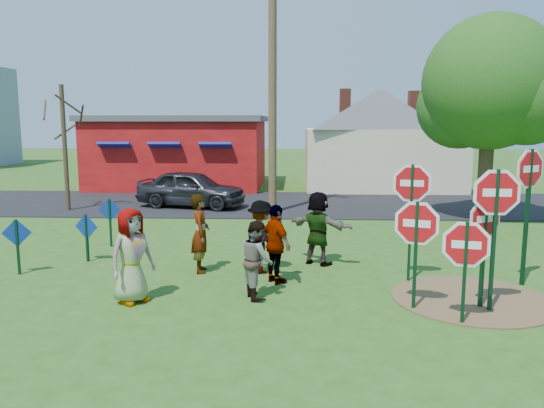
% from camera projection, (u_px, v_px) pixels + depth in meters
% --- Properties ---
extents(ground, '(120.00, 120.00, 0.00)m').
position_uv_depth(ground, '(255.00, 282.00, 11.98)').
color(ground, '#2A5217').
rests_on(ground, ground).
extents(road, '(120.00, 7.50, 0.04)m').
position_uv_depth(road, '(275.00, 204.00, 23.33)').
color(road, black).
rests_on(road, ground).
extents(dirt_patch, '(3.20, 3.20, 0.03)m').
position_uv_depth(dirt_patch, '(471.00, 299.00, 10.80)').
color(dirt_patch, brown).
rests_on(dirt_patch, ground).
extents(red_building, '(9.40, 7.69, 3.90)m').
position_uv_depth(red_building, '(181.00, 151.00, 29.67)').
color(red_building, maroon).
rests_on(red_building, ground).
extents(cream_house, '(9.40, 9.40, 6.50)m').
position_uv_depth(cream_house, '(379.00, 134.00, 29.06)').
color(cream_house, beige).
rests_on(cream_house, ground).
extents(stop_sign_a, '(1.08, 0.42, 2.26)m').
position_uv_depth(stop_sign_a, '(416.00, 232.00, 10.03)').
color(stop_sign_a, '#0D311A').
rests_on(stop_sign_a, ground).
extents(stop_sign_b, '(1.13, 0.23, 2.82)m').
position_uv_depth(stop_sign_b, '(412.00, 193.00, 11.71)').
color(stop_sign_b, '#0D311A').
rests_on(stop_sign_b, ground).
extents(stop_sign_c, '(1.19, 0.08, 2.89)m').
position_uv_depth(stop_sign_c, '(496.00, 208.00, 9.83)').
color(stop_sign_c, '#0D311A').
rests_on(stop_sign_c, ground).
extents(stop_sign_d, '(1.01, 0.63, 3.17)m').
position_uv_depth(stop_sign_d, '(529.00, 182.00, 11.42)').
color(stop_sign_d, '#0D311A').
rests_on(stop_sign_d, ground).
extents(stop_sign_e, '(1.10, 0.28, 2.02)m').
position_uv_depth(stop_sign_e, '(466.00, 251.00, 9.31)').
color(stop_sign_e, '#0D311A').
rests_on(stop_sign_e, ground).
extents(stop_sign_g, '(0.97, 0.54, 2.32)m').
position_uv_depth(stop_sign_g, '(485.00, 228.00, 10.08)').
color(stop_sign_g, '#0D311A').
rests_on(stop_sign_g, ground).
extents(blue_diamond_b, '(0.67, 0.16, 1.34)m').
position_uv_depth(blue_diamond_b, '(17.00, 240.00, 12.46)').
color(blue_diamond_b, '#0D311A').
rests_on(blue_diamond_b, ground).
extents(blue_diamond_c, '(0.66, 0.21, 1.26)m').
position_uv_depth(blue_diamond_c, '(87.00, 232.00, 13.63)').
color(blue_diamond_c, '#0D311A').
rests_on(blue_diamond_c, ground).
extents(blue_diamond_d, '(0.67, 0.07, 1.42)m').
position_uv_depth(blue_diamond_d, '(110.00, 217.00, 15.26)').
color(blue_diamond_d, '#0D311A').
rests_on(blue_diamond_d, ground).
extents(person_a, '(1.07, 1.11, 1.92)m').
position_uv_depth(person_a, '(132.00, 256.00, 10.51)').
color(person_a, '#373684').
rests_on(person_a, ground).
extents(person_b, '(0.55, 0.75, 1.89)m').
position_uv_depth(person_b, '(200.00, 233.00, 12.67)').
color(person_b, '#307C64').
rests_on(person_b, ground).
extents(person_c, '(0.83, 0.94, 1.61)m').
position_uv_depth(person_c, '(257.00, 259.00, 10.83)').
color(person_c, '#9C5535').
rests_on(person_c, ground).
extents(person_d, '(1.19, 1.29, 1.75)m').
position_uv_depth(person_d, '(261.00, 237.00, 12.62)').
color(person_d, '#303136').
rests_on(person_d, ground).
extents(person_e, '(0.95, 1.11, 1.78)m').
position_uv_depth(person_e, '(276.00, 244.00, 11.78)').
color(person_e, '#552E5C').
rests_on(person_e, ground).
extents(person_f, '(1.77, 1.37, 1.87)m').
position_uv_depth(person_f, '(318.00, 228.00, 13.34)').
color(person_f, '#194B2A').
rests_on(person_f, ground).
extents(suv, '(4.83, 2.80, 1.54)m').
position_uv_depth(suv, '(191.00, 189.00, 22.22)').
color(suv, '#2E2E33').
rests_on(suv, road).
extents(utility_pole, '(2.37, 1.07, 10.26)m').
position_uv_depth(utility_pole, '(273.00, 74.00, 20.22)').
color(utility_pole, '#4C3823').
rests_on(utility_pole, ground).
extents(leafy_tree, '(5.11, 4.67, 7.27)m').
position_uv_depth(leafy_tree, '(494.00, 90.00, 18.40)').
color(leafy_tree, '#382819').
rests_on(leafy_tree, ground).
extents(bare_tree_west, '(1.80, 1.80, 5.04)m').
position_uv_depth(bare_tree_west, '(64.00, 130.00, 21.05)').
color(bare_tree_west, '#382819').
rests_on(bare_tree_west, ground).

